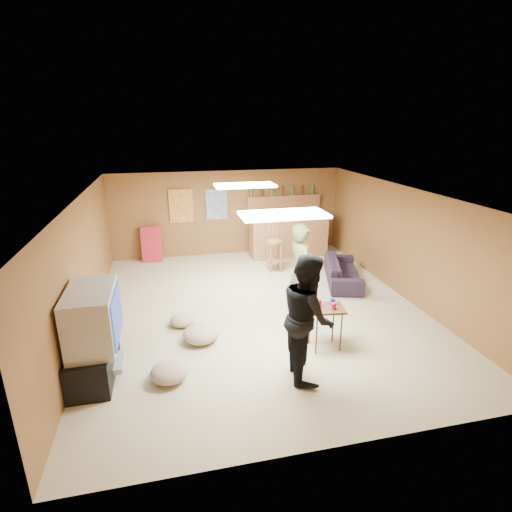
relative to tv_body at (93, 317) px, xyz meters
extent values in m
plane|color=#B6AE8B|center=(2.65, 1.50, -0.90)|extent=(7.00, 7.00, 0.00)
cube|color=silver|center=(2.65, 1.50, 1.30)|extent=(6.00, 7.00, 0.02)
cube|color=brown|center=(2.65, 5.00, 0.20)|extent=(6.00, 0.02, 2.20)
cube|color=brown|center=(2.65, -2.00, 0.20)|extent=(6.00, 0.02, 2.20)
cube|color=brown|center=(-0.35, 1.50, 0.20)|extent=(0.02, 7.00, 2.20)
cube|color=brown|center=(5.65, 1.50, 0.20)|extent=(0.02, 7.00, 2.20)
cube|color=black|center=(-0.07, 0.00, -0.65)|extent=(0.55, 1.30, 0.50)
cube|color=#B2B2B7|center=(0.15, 0.00, -0.75)|extent=(0.35, 0.50, 0.08)
cube|color=#B2B2B7|center=(0.00, 0.00, 0.00)|extent=(0.60, 1.10, 0.80)
cube|color=navy|center=(0.31, 0.00, 0.00)|extent=(0.02, 0.95, 0.65)
cube|color=#975D37|center=(4.15, 4.45, -0.35)|extent=(2.00, 0.60, 1.10)
cube|color=#3D2613|center=(4.15, 4.20, 0.20)|extent=(2.10, 0.12, 0.05)
cube|color=#975D37|center=(4.15, 4.90, 0.60)|extent=(2.00, 0.18, 0.05)
cube|color=#975D37|center=(4.15, 4.92, 0.30)|extent=(2.00, 0.14, 0.60)
cube|color=#BF3F26|center=(1.45, 4.96, 0.45)|extent=(0.60, 0.03, 0.85)
cube|color=#334C99|center=(2.35, 4.96, 0.45)|extent=(0.55, 0.03, 0.80)
cube|color=red|center=(0.65, 4.80, -0.45)|extent=(0.50, 0.26, 0.91)
cube|color=white|center=(2.65, 0.00, 1.27)|extent=(1.20, 0.60, 0.04)
cube|color=white|center=(2.65, 2.70, 1.27)|extent=(1.20, 0.60, 0.04)
imported|color=brown|center=(3.28, 0.97, -0.01)|extent=(0.52, 0.71, 1.78)
imported|color=black|center=(2.83, -0.63, -0.01)|extent=(0.77, 0.94, 1.78)
imported|color=black|center=(4.79, 2.41, -0.65)|extent=(1.17, 1.86, 0.51)
cube|color=#3D2613|center=(3.36, -0.05, -0.55)|extent=(0.59, 0.50, 0.69)
cylinder|color=#B70C2A|center=(3.25, 0.01, -0.15)|extent=(0.09, 0.09, 0.12)
cylinder|color=#B70C2A|center=(3.43, -0.13, -0.15)|extent=(0.07, 0.07, 0.10)
cylinder|color=navy|center=(3.48, 0.03, -0.15)|extent=(0.10, 0.10, 0.10)
ellipsoid|color=tan|center=(1.48, 0.58, -0.77)|extent=(0.76, 0.76, 0.26)
ellipsoid|color=tan|center=(1.21, 1.18, -0.80)|extent=(0.55, 0.55, 0.20)
ellipsoid|color=tan|center=(0.95, -0.36, -0.78)|extent=(0.54, 0.54, 0.24)
camera|label=1|loc=(1.07, -5.19, 2.50)|focal=28.00mm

